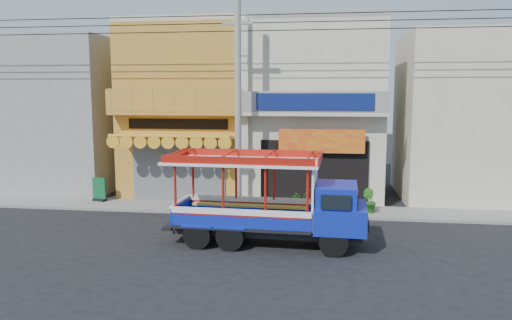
{
  "coord_description": "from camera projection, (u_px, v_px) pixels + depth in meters",
  "views": [
    {
      "loc": [
        2.45,
        -16.31,
        4.93
      ],
      "look_at": [
        -0.17,
        2.5,
        2.35
      ],
      "focal_mm": 35.0,
      "sensor_mm": 36.0,
      "label": 1
    }
  ],
  "objects": [
    {
      "name": "shophouse_left",
      "position": [
        195.0,
        109.0,
        24.81
      ],
      "size": [
        6.0,
        7.5,
        8.24
      ],
      "color": "#B08927",
      "rests_on": "ground"
    },
    {
      "name": "songthaew_truck",
      "position": [
        282.0,
        202.0,
        16.03
      ],
      "size": [
        6.5,
        2.38,
        3.0
      ],
      "color": "black",
      "rests_on": "ground"
    },
    {
      "name": "sidewalk",
      "position": [
        265.0,
        209.0,
        20.92
      ],
      "size": [
        30.0,
        2.0,
        0.12
      ],
      "primitive_type": "cube",
      "color": "slate",
      "rests_on": "ground"
    },
    {
      "name": "shophouse_right",
      "position": [
        316.0,
        110.0,
        23.99
      ],
      "size": [
        6.0,
        6.75,
        8.24
      ],
      "color": "beige",
      "rests_on": "ground"
    },
    {
      "name": "utility_pole",
      "position": [
        242.0,
        90.0,
        19.68
      ],
      "size": [
        28.0,
        0.26,
        9.0
      ],
      "color": "gray",
      "rests_on": "ground"
    },
    {
      "name": "filler_building_right",
      "position": [
        468.0,
        117.0,
        23.11
      ],
      "size": [
        6.0,
        6.0,
        7.6
      ],
      "primitive_type": "cube",
      "color": "beige",
      "rests_on": "ground"
    },
    {
      "name": "party_pilaster",
      "position": [
        244.0,
        114.0,
        21.36
      ],
      "size": [
        0.35,
        0.3,
        8.0
      ],
      "primitive_type": "cube",
      "color": "beige",
      "rests_on": "ground"
    },
    {
      "name": "potted_plant_c",
      "position": [
        340.0,
        197.0,
        20.88
      ],
      "size": [
        0.7,
        0.7,
        0.91
      ],
      "primitive_type": "imported",
      "rotation": [
        0.0,
        0.0,
        4.15
      ],
      "color": "#225819",
      "rests_on": "sidewalk"
    },
    {
      "name": "ground",
      "position": [
        251.0,
        238.0,
        17.0
      ],
      "size": [
        90.0,
        90.0,
        0.0
      ],
      "primitive_type": "plane",
      "color": "black",
      "rests_on": "ground"
    },
    {
      "name": "filler_building_left",
      "position": [
        64.0,
        114.0,
        25.85
      ],
      "size": [
        6.0,
        6.0,
        7.6
      ],
      "primitive_type": "cube",
      "color": "gray",
      "rests_on": "ground"
    },
    {
      "name": "potted_plant_a",
      "position": [
        301.0,
        199.0,
        20.37
      ],
      "size": [
        1.07,
        1.11,
        0.94
      ],
      "primitive_type": "imported",
      "rotation": [
        0.0,
        0.0,
        1.01
      ],
      "color": "#225819",
      "rests_on": "sidewalk"
    },
    {
      "name": "green_sign",
      "position": [
        99.0,
        191.0,
        22.23
      ],
      "size": [
        0.68,
        0.45,
        1.05
      ],
      "color": "black",
      "rests_on": "sidewalk"
    },
    {
      "name": "potted_plant_b",
      "position": [
        370.0,
        201.0,
        20.09
      ],
      "size": [
        0.67,
        0.62,
        0.96
      ],
      "primitive_type": "imported",
      "rotation": [
        0.0,
        0.0,
        2.65
      ],
      "color": "#225819",
      "rests_on": "sidewalk"
    }
  ]
}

